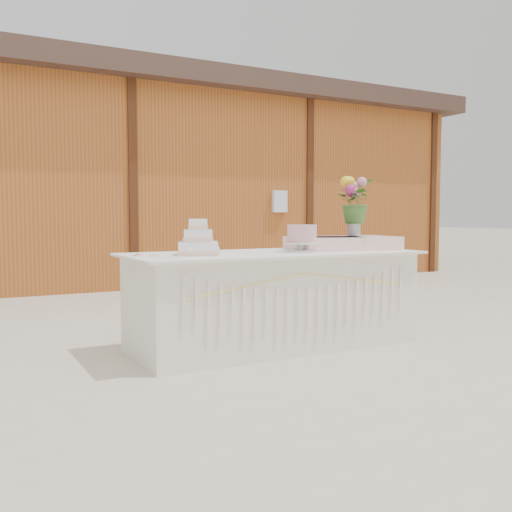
{
  "coord_description": "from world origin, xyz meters",
  "views": [
    {
      "loc": [
        -2.31,
        -3.99,
        1.06
      ],
      "look_at": [
        0.0,
        0.3,
        0.72
      ],
      "focal_mm": 40.0,
      "sensor_mm": 36.0,
      "label": 1
    }
  ],
  "objects": [
    {
      "name": "cake_table",
      "position": [
        0.0,
        -0.0,
        0.39
      ],
      "size": [
        2.4,
        1.0,
        0.77
      ],
      "color": "white",
      "rests_on": "ground"
    },
    {
      "name": "pink_cake_stand",
      "position": [
        0.23,
        -0.07,
        0.89
      ],
      "size": [
        0.31,
        0.31,
        0.22
      ],
      "color": "silver",
      "rests_on": "cake_table"
    },
    {
      "name": "flower_vase",
      "position": [
        0.85,
        0.05,
        0.97
      ],
      "size": [
        0.12,
        0.12,
        0.16
      ],
      "primitive_type": "cylinder",
      "color": "#B7B8BC",
      "rests_on": "satin_runner"
    },
    {
      "name": "wedding_cake",
      "position": [
        -0.67,
        -0.03,
        0.86
      ],
      "size": [
        0.39,
        0.39,
        0.27
      ],
      "rotation": [
        0.0,
        0.0,
        -0.39
      ],
      "color": "white",
      "rests_on": "cake_table"
    },
    {
      "name": "satin_runner",
      "position": [
        0.71,
        0.02,
        0.83
      ],
      "size": [
        0.97,
        0.64,
        0.11
      ],
      "primitive_type": "cube",
      "rotation": [
        0.0,
        0.0,
        -0.13
      ],
      "color": "#FED1CC",
      "rests_on": "cake_table"
    },
    {
      "name": "barn",
      "position": [
        -0.01,
        5.99,
        1.68
      ],
      "size": [
        12.6,
        4.6,
        3.3
      ],
      "color": "#A75023",
      "rests_on": "ground"
    },
    {
      "name": "loose_flowers",
      "position": [
        -1.06,
        0.08,
        0.78
      ],
      "size": [
        0.21,
        0.35,
        0.02
      ],
      "primitive_type": null,
      "rotation": [
        0.0,
        0.0,
        0.25
      ],
      "color": "pink",
      "rests_on": "cake_table"
    },
    {
      "name": "bouquet",
      "position": [
        0.85,
        0.05,
        1.24
      ],
      "size": [
        0.47,
        0.47,
        0.39
      ],
      "primitive_type": "imported",
      "rotation": [
        0.0,
        0.0,
        0.78
      ],
      "color": "#44702C",
      "rests_on": "flower_vase"
    },
    {
      "name": "ground",
      "position": [
        0.0,
        0.0,
        0.0
      ],
      "size": [
        80.0,
        80.0,
        0.0
      ],
      "primitive_type": "plane",
      "color": "beige",
      "rests_on": "ground"
    }
  ]
}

